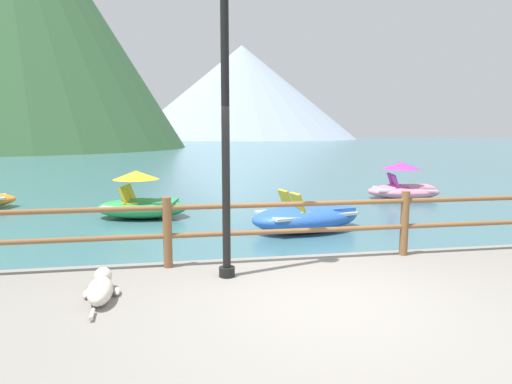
# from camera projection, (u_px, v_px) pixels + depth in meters

# --- Properties ---
(ground_plane) EXTENTS (200.00, 200.00, 0.00)m
(ground_plane) POSITION_uv_depth(u_px,v_px,m) (196.00, 153.00, 43.68)
(ground_plane) COLOR #3D6B75
(dock_railing) EXTENTS (23.92, 0.12, 0.95)m
(dock_railing) POSITION_uv_depth(u_px,v_px,m) (292.00, 221.00, 6.03)
(dock_railing) COLOR brown
(dock_railing) RESTS_ON promenade_dock
(lamp_post) EXTENTS (0.28, 0.28, 4.34)m
(lamp_post) POSITION_uv_depth(u_px,v_px,m) (225.00, 63.00, 5.09)
(lamp_post) COLOR black
(lamp_post) RESTS_ON promenade_dock
(dog_resting) EXTENTS (0.40, 1.08, 0.26)m
(dog_resting) POSITION_uv_depth(u_px,v_px,m) (101.00, 288.00, 4.69)
(dog_resting) COLOR beige
(dog_resting) RESTS_ON promenade_dock
(pedal_boat_1) EXTENTS (2.86, 1.99, 0.91)m
(pedal_boat_1) POSITION_uv_depth(u_px,v_px,m) (307.00, 216.00, 9.75)
(pedal_boat_1) COLOR blue
(pedal_boat_1) RESTS_ON ground
(pedal_boat_2) EXTENTS (2.55, 1.80, 1.20)m
(pedal_boat_2) POSITION_uv_depth(u_px,v_px,m) (403.00, 187.00, 14.26)
(pedal_boat_2) COLOR pink
(pedal_boat_2) RESTS_ON ground
(pedal_boat_3) EXTENTS (2.47, 1.58, 1.22)m
(pedal_boat_3) POSITION_uv_depth(u_px,v_px,m) (141.00, 202.00, 11.13)
(pedal_boat_3) COLOR green
(pedal_boat_3) RESTS_ON ground
(cliff_headland) EXTENTS (44.40, 44.40, 36.87)m
(cliff_headland) POSITION_uv_depth(u_px,v_px,m) (20.00, 14.00, 56.23)
(cliff_headland) COLOR #386038
(cliff_headland) RESTS_ON ground
(distant_peak) EXTENTS (66.78, 66.78, 27.07)m
(distant_peak) POSITION_uv_depth(u_px,v_px,m) (242.00, 93.00, 127.73)
(distant_peak) COLOR #93A3B7
(distant_peak) RESTS_ON ground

